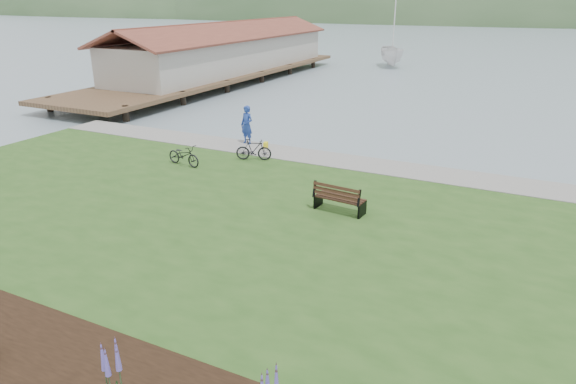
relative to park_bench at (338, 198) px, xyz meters
name	(u,v)px	position (x,y,z in m)	size (l,w,h in m)	color
ground	(285,227)	(-1.54, -1.16, -0.95)	(600.00, 600.00, 0.00)	gray
lawn	(256,245)	(-1.54, -3.16, -0.75)	(34.00, 20.00, 0.40)	#294F1C
shoreline_path	(352,162)	(-1.54, 5.74, -0.53)	(34.00, 2.20, 0.03)	gray
pier_pavilion	(226,52)	(-21.54, 26.36, 1.69)	(8.00, 36.00, 5.40)	#4C3826
park_bench	(338,198)	(0.00, 0.00, 0.00)	(1.84, 0.90, 1.11)	#301D12
person	(247,122)	(-7.47, 6.34, 0.62)	(0.85, 0.58, 2.34)	#203C96
bicycle_a	(184,155)	(-8.19, 1.98, -0.07)	(1.83, 0.64, 0.96)	black
bicycle_b	(254,150)	(-5.78, 4.08, -0.05)	(1.66, 0.48, 1.00)	black
sailboat	(391,67)	(-10.24, 43.42, -0.95)	(10.32, 10.51, 27.20)	silver
pannier	(266,145)	(-6.22, 6.04, -0.39)	(0.19, 0.30, 0.32)	yellow
echium_4	(116,382)	(-0.12, -10.60, 0.21)	(0.62, 0.62, 1.83)	#143613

